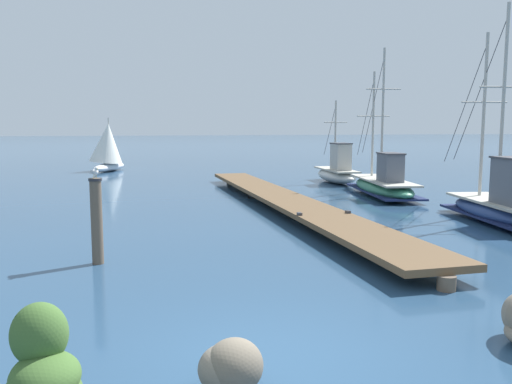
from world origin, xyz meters
TOP-DOWN VIEW (x-y plane):
  - ground_plane at (0.00, 0.00)m, footprint 400.00×400.00m
  - floating_dock at (4.61, 12.52)m, footprint 2.59×21.58m
  - fishing_boat_0 at (10.58, 20.42)m, footprint 2.00×4.97m
  - fishing_boat_1 at (10.46, 7.43)m, footprint 2.91×7.22m
  - fishing_boat_2 at (10.20, 14.64)m, footprint 3.05×7.59m
  - mooring_piling at (-2.25, 5.86)m, footprint 0.30×0.30m
  - perched_seagull at (-2.25, 5.87)m, footprint 0.22×0.37m
  - shore_rock_mid_cluster at (-0.69, -0.69)m, footprint 0.99×0.98m
  - coastal_shrub at (-2.66, -1.39)m, footprint 0.75×0.88m
  - distant_sailboat at (-1.78, 32.20)m, footprint 3.28×4.61m

SIDE VIEW (x-z plane):
  - ground_plane at x=0.00m, z-range 0.00..0.00m
  - shore_rock_mid_cluster at x=-0.69m, z-range -0.02..0.63m
  - floating_dock at x=4.61m, z-range 0.10..0.63m
  - fishing_boat_2 at x=10.20m, z-range -2.80..3.90m
  - fishing_boat_1 at x=10.46m, z-range -2.90..4.19m
  - fishing_boat_0 at x=10.58m, z-range -1.65..2.98m
  - coastal_shrub at x=-2.66m, z-range 0.02..1.53m
  - mooring_piling at x=-2.25m, z-range 0.04..2.02m
  - distant_sailboat at x=-1.78m, z-range -0.17..3.65m
  - perched_seagull at x=-2.25m, z-range 1.99..2.26m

